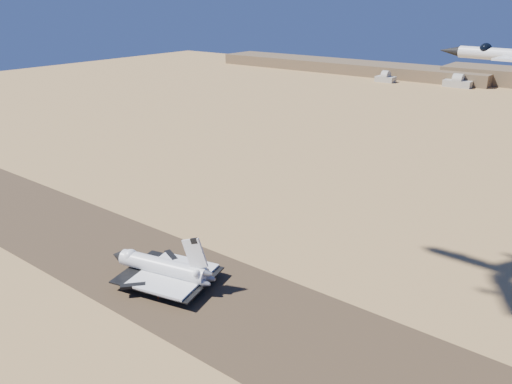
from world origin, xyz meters
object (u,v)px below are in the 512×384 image
Objects in this scene: crew_c at (168,293)px; shuttle at (162,268)px; crew_a at (159,293)px; crew_b at (159,296)px; chase_jet_c at (508,54)px.

shuttle is at bearing 29.46° from crew_c.
crew_c is at bearing -68.05° from crew_a.
shuttle is at bearing 16.82° from crew_a.
crew_b is at bearing 141.09° from crew_c.
chase_jet_c is at bearing -137.66° from crew_c.
shuttle reaches higher than crew_c.
shuttle reaches higher than crew_b.
crew_c is 137.01m from chase_jet_c.
crew_c is 0.12× the size of chase_jet_c.
shuttle is at bearing 165.96° from chase_jet_c.
crew_a is at bearing 168.37° from chase_jet_c.
crew_b is (1.54, -1.51, 0.09)m from crew_a.
chase_jet_c is (101.78, -33.27, 87.28)m from crew_a.
crew_a is 0.90× the size of crew_b.
crew_a is at bearing -65.58° from shuttle.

